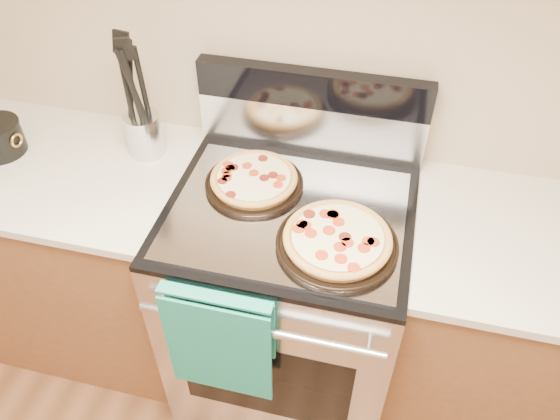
% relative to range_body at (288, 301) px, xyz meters
% --- Properties ---
extents(wall_back, '(4.00, 0.00, 4.00)m').
position_rel_range_body_xyz_m(wall_back, '(0.00, 0.35, 0.90)').
color(wall_back, '#C6AC8F').
rests_on(wall_back, ground).
extents(range_body, '(0.76, 0.68, 0.90)m').
position_rel_range_body_xyz_m(range_body, '(0.00, 0.00, 0.00)').
color(range_body, '#B7B7BC').
rests_on(range_body, ground).
extents(oven_window, '(0.56, 0.01, 0.40)m').
position_rel_range_body_xyz_m(oven_window, '(0.00, -0.34, 0.00)').
color(oven_window, black).
rests_on(oven_window, range_body).
extents(cooktop, '(0.76, 0.68, 0.02)m').
position_rel_range_body_xyz_m(cooktop, '(0.00, 0.00, 0.46)').
color(cooktop, black).
rests_on(cooktop, range_body).
extents(backsplash_lower, '(0.76, 0.06, 0.18)m').
position_rel_range_body_xyz_m(backsplash_lower, '(0.00, 0.31, 0.56)').
color(backsplash_lower, silver).
rests_on(backsplash_lower, cooktop).
extents(backsplash_upper, '(0.76, 0.06, 0.12)m').
position_rel_range_body_xyz_m(backsplash_upper, '(0.00, 0.31, 0.71)').
color(backsplash_upper, black).
rests_on(backsplash_upper, backsplash_lower).
extents(oven_handle, '(0.70, 0.03, 0.03)m').
position_rel_range_body_xyz_m(oven_handle, '(0.00, -0.38, 0.35)').
color(oven_handle, silver).
rests_on(oven_handle, range_body).
extents(dish_towel, '(0.32, 0.05, 0.42)m').
position_rel_range_body_xyz_m(dish_towel, '(-0.12, -0.38, 0.25)').
color(dish_towel, teal).
rests_on(dish_towel, oven_handle).
extents(foil_sheet, '(0.70, 0.55, 0.01)m').
position_rel_range_body_xyz_m(foil_sheet, '(0.00, -0.03, 0.47)').
color(foil_sheet, gray).
rests_on(foil_sheet, cooktop).
extents(cabinet_left, '(1.00, 0.62, 0.88)m').
position_rel_range_body_xyz_m(cabinet_left, '(-0.88, 0.03, -0.01)').
color(cabinet_left, brown).
rests_on(cabinet_left, ground).
extents(countertop_left, '(1.02, 0.64, 0.03)m').
position_rel_range_body_xyz_m(countertop_left, '(-0.88, 0.03, 0.45)').
color(countertop_left, beige).
rests_on(countertop_left, cabinet_left).
extents(cabinet_right, '(1.00, 0.62, 0.88)m').
position_rel_range_body_xyz_m(cabinet_right, '(0.88, 0.03, -0.01)').
color(cabinet_right, brown).
rests_on(cabinet_right, ground).
extents(pepperoni_pizza_back, '(0.34, 0.34, 0.04)m').
position_rel_range_body_xyz_m(pepperoni_pizza_back, '(-0.13, 0.07, 0.50)').
color(pepperoni_pizza_back, '#BE813A').
rests_on(pepperoni_pizza_back, foil_sheet).
extents(pepperoni_pizza_front, '(0.39, 0.39, 0.05)m').
position_rel_range_body_xyz_m(pepperoni_pizza_front, '(0.17, -0.13, 0.50)').
color(pepperoni_pizza_front, '#BE813A').
rests_on(pepperoni_pizza_front, foil_sheet).
extents(utensil_crock, '(0.16, 0.16, 0.15)m').
position_rel_range_body_xyz_m(utensil_crock, '(-0.55, 0.17, 0.54)').
color(utensil_crock, silver).
rests_on(utensil_crock, countertop_left).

